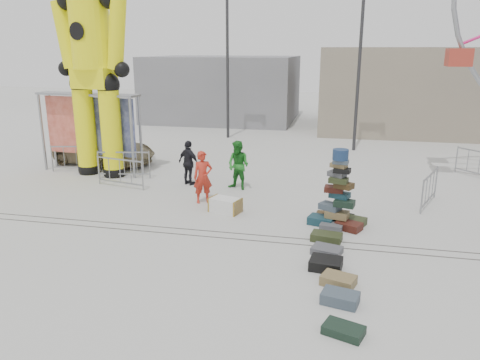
% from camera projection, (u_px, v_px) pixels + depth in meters
% --- Properties ---
extents(ground, '(90.00, 90.00, 0.00)m').
position_uv_depth(ground, '(241.00, 249.00, 11.93)').
color(ground, '#9E9E99').
rests_on(ground, ground).
extents(track_line_near, '(40.00, 0.04, 0.01)m').
position_uv_depth(track_line_near, '(245.00, 240.00, 12.49)').
color(track_line_near, '#47443F').
rests_on(track_line_near, ground).
extents(track_line_far, '(40.00, 0.04, 0.01)m').
position_uv_depth(track_line_far, '(248.00, 234.00, 12.87)').
color(track_line_far, '#47443F').
rests_on(track_line_far, ground).
extents(building_right, '(12.00, 8.00, 5.00)m').
position_uv_depth(building_right, '(421.00, 90.00, 28.62)').
color(building_right, gray).
rests_on(building_right, ground).
extents(building_left, '(10.00, 8.00, 4.40)m').
position_uv_depth(building_left, '(224.00, 88.00, 33.25)').
color(building_left, gray).
rests_on(building_left, ground).
extents(lamp_post_right, '(1.41, 0.25, 8.00)m').
position_uv_depth(lamp_post_right, '(362.00, 58.00, 22.30)').
color(lamp_post_right, '#2D2D30').
rests_on(lamp_post_right, ground).
extents(lamp_post_left, '(1.41, 0.25, 8.00)m').
position_uv_depth(lamp_post_left, '(229.00, 57.00, 25.62)').
color(lamp_post_left, '#2D2D30').
rests_on(lamp_post_left, ground).
extents(suitcase_tower, '(1.73, 1.44, 2.25)m').
position_uv_depth(suitcase_tower, '(338.00, 204.00, 13.40)').
color(suitcase_tower, '#163944').
rests_on(suitcase_tower, ground).
extents(crash_test_dummy, '(3.35, 1.47, 8.39)m').
position_uv_depth(crash_test_dummy, '(93.00, 62.00, 17.76)').
color(crash_test_dummy, black).
rests_on(crash_test_dummy, ground).
extents(banner_scaffold, '(4.51, 1.23, 3.22)m').
position_uv_depth(banner_scaffold, '(89.00, 113.00, 18.74)').
color(banner_scaffold, gray).
rests_on(banner_scaffold, ground).
extents(steamer_trunk, '(1.07, 0.80, 0.44)m').
position_uv_depth(steamer_trunk, '(225.00, 205.00, 14.58)').
color(steamer_trunk, silver).
rests_on(steamer_trunk, ground).
extents(row_case_0, '(0.86, 0.59, 0.21)m').
position_uv_depth(row_case_0, '(326.00, 237.00, 12.41)').
color(row_case_0, '#2E371B').
rests_on(row_case_0, ground).
extents(row_case_1, '(0.83, 0.69, 0.17)m').
position_uv_depth(row_case_1, '(327.00, 250.00, 11.65)').
color(row_case_1, '#505157').
rests_on(row_case_1, ground).
extents(row_case_2, '(0.79, 0.68, 0.25)m').
position_uv_depth(row_case_2, '(326.00, 264.00, 10.83)').
color(row_case_2, black).
rests_on(row_case_2, ground).
extents(row_case_3, '(0.83, 0.70, 0.22)m').
position_uv_depth(row_case_3, '(338.00, 280.00, 10.10)').
color(row_case_3, olive).
rests_on(row_case_3, ground).
extents(row_case_4, '(0.81, 0.63, 0.24)m').
position_uv_depth(row_case_4, '(340.00, 298.00, 9.36)').
color(row_case_4, '#404E5B').
rests_on(row_case_4, ground).
extents(row_case_5, '(0.82, 0.66, 0.16)m').
position_uv_depth(row_case_5, '(344.00, 330.00, 8.36)').
color(row_case_5, black).
rests_on(row_case_5, ground).
extents(barricade_dummy_a, '(1.96, 0.60, 1.10)m').
position_uv_depth(barricade_dummy_a, '(76.00, 158.00, 19.35)').
color(barricade_dummy_a, gray).
rests_on(barricade_dummy_a, ground).
extents(barricade_dummy_b, '(1.98, 0.48, 1.10)m').
position_uv_depth(barricade_dummy_b, '(124.00, 165.00, 18.28)').
color(barricade_dummy_b, gray).
rests_on(barricade_dummy_b, ground).
extents(barricade_dummy_c, '(1.97, 0.53, 1.10)m').
position_uv_depth(barricade_dummy_c, '(120.00, 173.00, 17.12)').
color(barricade_dummy_c, gray).
rests_on(barricade_dummy_c, ground).
extents(barricade_wheel_front, '(0.81, 1.90, 1.10)m').
position_uv_depth(barricade_wheel_front, '(429.00, 189.00, 15.10)').
color(barricade_wheel_front, gray).
rests_on(barricade_wheel_front, ground).
extents(barricade_wheel_back, '(1.44, 1.52, 1.10)m').
position_uv_depth(barricade_wheel_back, '(479.00, 164.00, 18.34)').
color(barricade_wheel_back, gray).
rests_on(barricade_wheel_back, ground).
extents(pedestrian_red, '(0.75, 0.66, 1.74)m').
position_uv_depth(pedestrian_red, '(203.00, 177.00, 15.31)').
color(pedestrian_red, '#B42819').
rests_on(pedestrian_red, ground).
extents(pedestrian_green, '(1.05, 0.94, 1.77)m').
position_uv_depth(pedestrian_green, '(238.00, 165.00, 16.79)').
color(pedestrian_green, '#1C701F').
rests_on(pedestrian_green, ground).
extents(pedestrian_black, '(1.06, 0.79, 1.67)m').
position_uv_depth(pedestrian_black, '(189.00, 163.00, 17.36)').
color(pedestrian_black, black).
rests_on(pedestrian_black, ground).
extents(parked_suv, '(4.77, 2.71, 1.26)m').
position_uv_depth(parked_suv, '(104.00, 150.00, 20.65)').
color(parked_suv, '#8B7D5A').
rests_on(parked_suv, ground).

